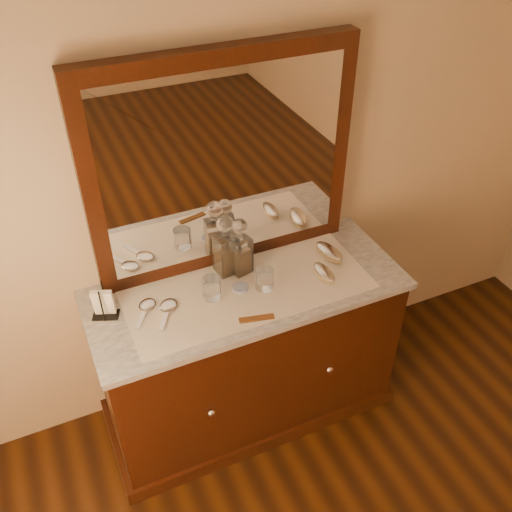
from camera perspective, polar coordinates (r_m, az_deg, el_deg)
name	(u,v)px	position (r m, az deg, el deg)	size (l,w,h in m)	color
dresser_cabinet	(248,354)	(2.86, -0.83, -9.82)	(1.40, 0.55, 0.82)	black
dresser_plinth	(248,400)	(3.14, -0.77, -14.36)	(1.46, 0.59, 0.08)	black
knob_left	(211,413)	(2.59, -4.54, -15.47)	(0.04, 0.04, 0.04)	silver
knob_right	(329,369)	(2.76, 7.42, -11.28)	(0.04, 0.04, 0.04)	silver
marble_top	(247,290)	(2.56, -0.92, -3.42)	(1.44, 0.59, 0.03)	silver
mirror_frame	(223,165)	(2.45, -3.35, 9.17)	(1.20, 0.08, 1.00)	black
mirror_glass	(226,168)	(2.42, -3.05, 8.82)	(1.06, 0.01, 0.86)	white
lace_runner	(249,290)	(2.54, -0.74, -3.41)	(1.10, 0.45, 0.00)	silver
pin_dish	(241,288)	(2.53, -1.57, -3.20)	(0.07, 0.07, 0.01)	white
comb	(257,318)	(2.39, 0.06, -6.31)	(0.15, 0.03, 0.01)	brown
napkin_rack	(104,304)	(2.45, -15.11, -4.71)	(0.13, 0.10, 0.16)	black
decanter_left	(226,251)	(2.56, -3.05, 0.53)	(0.10, 0.10, 0.31)	#9C5C16
decanter_right	(240,252)	(2.57, -1.61, 0.43)	(0.11, 0.11, 0.29)	#9C5C16
brush_near	(324,273)	(2.61, 6.86, -1.73)	(0.07, 0.15, 0.04)	#9E8761
brush_far	(329,252)	(2.73, 7.38, 0.37)	(0.11, 0.18, 0.05)	#9E8761
hand_mirror_outer	(146,308)	(2.48, -11.00, -5.13)	(0.14, 0.18, 0.02)	silver
hand_mirror_inner	(168,308)	(2.46, -8.88, -5.25)	(0.14, 0.20, 0.02)	silver
tumblers	(238,283)	(2.49, -1.78, -2.76)	(0.32, 0.12, 0.10)	white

